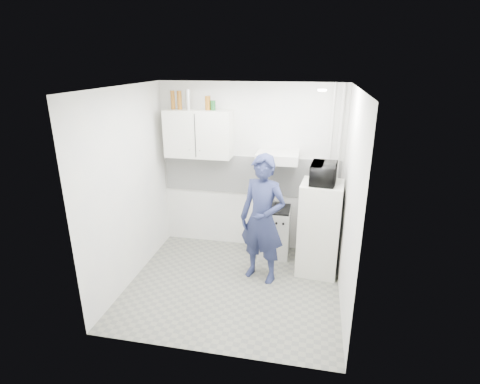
# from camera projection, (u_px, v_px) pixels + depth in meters

# --- Properties ---
(floor) EXTENTS (2.80, 2.80, 0.00)m
(floor) POSITION_uv_depth(u_px,v_px,m) (233.00, 286.00, 5.07)
(floor) COLOR slate
(floor) RESTS_ON ground
(ceiling) EXTENTS (2.80, 2.80, 0.00)m
(ceiling) POSITION_uv_depth(u_px,v_px,m) (232.00, 87.00, 4.20)
(ceiling) COLOR white
(ceiling) RESTS_ON wall_back
(wall_back) EXTENTS (2.80, 0.00, 2.80)m
(wall_back) POSITION_uv_depth(u_px,v_px,m) (250.00, 169.00, 5.79)
(wall_back) COLOR white
(wall_back) RESTS_ON floor
(wall_left) EXTENTS (0.00, 2.60, 2.60)m
(wall_left) POSITION_uv_depth(u_px,v_px,m) (128.00, 189.00, 4.89)
(wall_left) COLOR white
(wall_left) RESTS_ON floor
(wall_right) EXTENTS (0.00, 2.60, 2.60)m
(wall_right) POSITION_uv_depth(u_px,v_px,m) (349.00, 204.00, 4.37)
(wall_right) COLOR white
(wall_right) RESTS_ON floor
(person) EXTENTS (0.75, 0.61, 1.77)m
(person) POSITION_uv_depth(u_px,v_px,m) (263.00, 219.00, 4.98)
(person) COLOR #21284C
(person) RESTS_ON floor
(stove) EXTENTS (0.47, 0.47, 0.75)m
(stove) POSITION_uv_depth(u_px,v_px,m) (274.00, 232.00, 5.79)
(stove) COLOR beige
(stove) RESTS_ON floor
(fridge) EXTENTS (0.60, 0.60, 1.34)m
(fridge) POSITION_uv_depth(u_px,v_px,m) (319.00, 228.00, 5.23)
(fridge) COLOR silver
(fridge) RESTS_ON floor
(stove_top) EXTENTS (0.45, 0.45, 0.03)m
(stove_top) POSITION_uv_depth(u_px,v_px,m) (275.00, 209.00, 5.66)
(stove_top) COLOR black
(stove_top) RESTS_ON stove
(saucepan) EXTENTS (0.17, 0.17, 0.09)m
(saucepan) POSITION_uv_depth(u_px,v_px,m) (270.00, 203.00, 5.71)
(saucepan) COLOR silver
(saucepan) RESTS_ON stove_top
(microwave) EXTENTS (0.51, 0.37, 0.27)m
(microwave) POSITION_uv_depth(u_px,v_px,m) (324.00, 173.00, 4.96)
(microwave) COLOR black
(microwave) RESTS_ON fridge
(bottle_a) EXTENTS (0.06, 0.06, 0.27)m
(bottle_a) POSITION_uv_depth(u_px,v_px,m) (173.00, 100.00, 5.49)
(bottle_a) COLOR brown
(bottle_a) RESTS_ON upper_cabinet
(bottle_b) EXTENTS (0.07, 0.07, 0.27)m
(bottle_b) POSITION_uv_depth(u_px,v_px,m) (179.00, 100.00, 5.47)
(bottle_b) COLOR brown
(bottle_b) RESTS_ON upper_cabinet
(bottle_c) EXTENTS (0.07, 0.07, 0.29)m
(bottle_c) POSITION_uv_depth(u_px,v_px,m) (188.00, 99.00, 5.44)
(bottle_c) COLOR silver
(bottle_c) RESTS_ON upper_cabinet
(canister_a) EXTENTS (0.08, 0.08, 0.20)m
(canister_a) POSITION_uv_depth(u_px,v_px,m) (208.00, 103.00, 5.40)
(canister_a) COLOR brown
(canister_a) RESTS_ON upper_cabinet
(canister_b) EXTENTS (0.07, 0.07, 0.14)m
(canister_b) POSITION_uv_depth(u_px,v_px,m) (213.00, 105.00, 5.40)
(canister_b) COLOR #144C1E
(canister_b) RESTS_ON upper_cabinet
(upper_cabinet) EXTENTS (1.00, 0.35, 0.70)m
(upper_cabinet) POSITION_uv_depth(u_px,v_px,m) (199.00, 134.00, 5.58)
(upper_cabinet) COLOR silver
(upper_cabinet) RESTS_ON wall_back
(range_hood) EXTENTS (0.60, 0.50, 0.14)m
(range_hood) POSITION_uv_depth(u_px,v_px,m) (278.00, 157.00, 5.38)
(range_hood) COLOR beige
(range_hood) RESTS_ON wall_back
(backsplash) EXTENTS (2.74, 0.03, 0.60)m
(backsplash) POSITION_uv_depth(u_px,v_px,m) (250.00, 175.00, 5.81)
(backsplash) COLOR white
(backsplash) RESTS_ON wall_back
(pipe_a) EXTENTS (0.05, 0.05, 2.60)m
(pipe_a) POSITION_uv_depth(u_px,v_px,m) (336.00, 175.00, 5.47)
(pipe_a) COLOR beige
(pipe_a) RESTS_ON floor
(pipe_b) EXTENTS (0.04, 0.04, 2.60)m
(pipe_b) POSITION_uv_depth(u_px,v_px,m) (328.00, 175.00, 5.49)
(pipe_b) COLOR beige
(pipe_b) RESTS_ON floor
(ceiling_spot_fixture) EXTENTS (0.10, 0.10, 0.02)m
(ceiling_spot_fixture) POSITION_uv_depth(u_px,v_px,m) (322.00, 90.00, 4.21)
(ceiling_spot_fixture) COLOR white
(ceiling_spot_fixture) RESTS_ON ceiling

